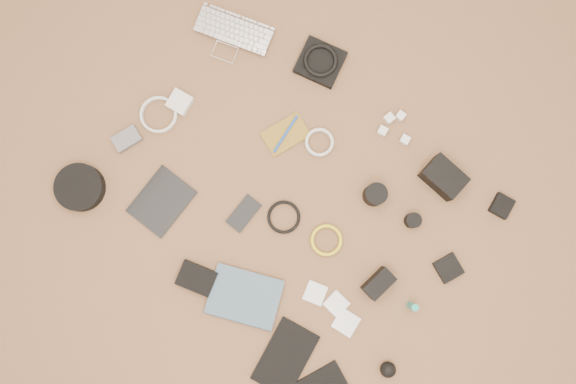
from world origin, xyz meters
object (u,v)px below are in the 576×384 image
Objects in this scene: laptop at (230,40)px; paperback at (237,322)px; dslr_camera at (444,177)px; tablet at (162,201)px; headphone_case at (80,187)px; phone at (244,213)px.

paperback is (0.69, -0.77, 0.00)m from laptop.
dslr_camera reaches higher than tablet.
headphone_case is (-0.25, -0.15, 0.02)m from tablet.
headphone_case is at bearing -151.87° from tablet.
laptop reaches higher than phone.
headphone_case is (-0.51, -0.30, 0.02)m from phone.
phone is (0.26, 0.16, 0.00)m from tablet.
headphone_case is (-0.06, -0.76, 0.01)m from laptop.
headphone_case is 0.74m from paperback.
tablet and phone have the same top height.
dslr_camera is at bearing -39.74° from paperback.
laptop is 2.00× the size of dslr_camera.
dslr_camera is at bearing 41.30° from headphone_case.
paperback reaches higher than tablet.
headphone_case is at bearing -136.06° from dslr_camera.
laptop is at bearing -171.42° from dslr_camera.
laptop is 2.22× the size of phone.
phone is 0.52× the size of paperback.
laptop is at bearing 17.36° from paperback.
paperback is (0.23, -0.31, 0.01)m from phone.
headphone_case is at bearing 65.33° from paperback.
paperback reaches higher than laptop.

